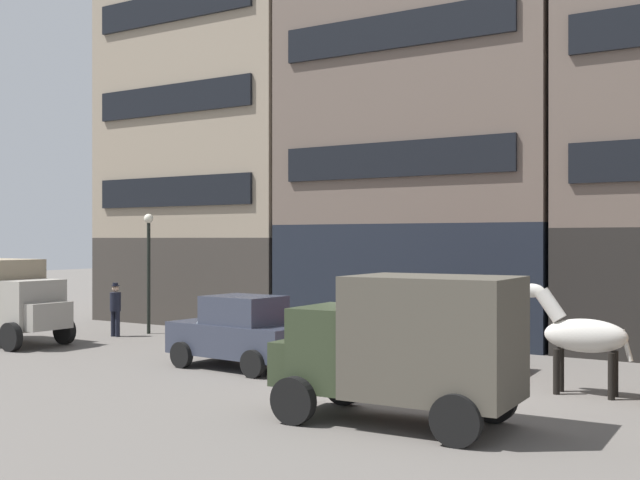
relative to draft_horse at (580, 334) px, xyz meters
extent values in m
plane|color=#605B56|center=(-3.09, -2.01, -1.27)|extent=(120.00, 120.00, 0.00)
cube|color=#38332D|center=(-16.11, 8.49, 0.38)|extent=(8.75, 6.72, 3.30)
cube|color=gray|center=(-16.11, 8.49, 7.19)|extent=(8.75, 6.72, 10.33)
cube|color=black|center=(-16.11, 5.07, 3.75)|extent=(7.35, 0.12, 1.10)
cube|color=black|center=(-16.11, 5.07, 7.19)|extent=(7.35, 0.12, 1.10)
cube|color=black|center=(-16.11, 5.07, 10.63)|extent=(7.35, 0.12, 1.10)
cube|color=black|center=(-6.93, 8.49, 0.60)|extent=(9.30, 6.72, 3.74)
cube|color=#66564C|center=(-6.93, 8.49, 8.44)|extent=(9.30, 6.72, 11.94)
cube|color=black|center=(-6.93, 5.07, 4.46)|extent=(7.81, 0.12, 1.10)
cube|color=black|center=(-6.93, 5.07, 8.44)|extent=(7.81, 0.12, 1.10)
ellipsoid|color=beige|center=(0.10, 0.00, -0.02)|extent=(1.71, 0.63, 0.70)
cylinder|color=beige|center=(-0.62, -0.01, 0.58)|extent=(0.67, 0.33, 0.76)
ellipsoid|color=beige|center=(-1.02, -0.02, 0.88)|extent=(0.56, 0.25, 0.30)
cylinder|color=beige|center=(0.91, 0.02, -0.17)|extent=(0.27, 0.11, 0.65)
cylinder|color=black|center=(-0.45, -0.19, -0.80)|extent=(0.14, 0.14, 0.95)
cylinder|color=black|center=(-0.45, 0.17, -0.80)|extent=(0.14, 0.14, 0.95)
cylinder|color=black|center=(0.65, -0.17, -0.80)|extent=(0.14, 0.14, 0.95)
cylinder|color=black|center=(0.65, 0.19, -0.80)|extent=(0.14, 0.14, 0.95)
cube|color=gray|center=(-15.99, -1.33, 0.00)|extent=(1.42, 1.72, 1.50)
cube|color=gray|center=(-15.29, -1.34, -0.30)|extent=(0.92, 1.46, 0.80)
cube|color=silver|center=(-15.54, -1.34, 0.25)|extent=(0.21, 1.36, 0.64)
cylinder|color=black|center=(-15.53, -0.39, -0.85)|extent=(0.84, 0.23, 0.84)
cylinder|color=black|center=(-15.55, -2.29, -0.85)|extent=(0.84, 0.23, 0.84)
cylinder|color=black|center=(-18.53, -0.35, -0.85)|extent=(0.84, 0.23, 0.84)
cube|color=#2D3823|center=(-3.20, -4.39, 0.00)|extent=(1.47, 1.75, 1.50)
cube|color=#2D3823|center=(-3.90, -4.41, -0.30)|extent=(0.96, 1.48, 0.80)
cube|color=#4C473D|center=(-1.40, -4.31, 0.30)|extent=(2.87, 2.01, 2.10)
cube|color=silver|center=(-3.65, -4.40, 0.25)|extent=(0.25, 1.37, 0.64)
cylinder|color=black|center=(-3.61, -5.35, -0.85)|extent=(0.85, 0.25, 0.84)
cylinder|color=black|center=(-3.69, -3.45, -0.85)|extent=(0.85, 0.25, 0.84)
cylinder|color=black|center=(-0.61, -5.23, -0.85)|extent=(0.85, 0.25, 0.84)
cylinder|color=black|center=(-0.69, -3.33, -0.85)|extent=(0.85, 0.25, 0.84)
cube|color=#333847|center=(-8.14, -1.10, -0.54)|extent=(3.82, 1.89, 0.80)
cube|color=#333847|center=(-7.99, -1.11, 0.21)|extent=(1.91, 1.58, 0.70)
cube|color=silver|center=(-8.83, -1.04, 0.08)|extent=(0.44, 1.33, 0.56)
cylinder|color=black|center=(-9.40, -1.84, -0.94)|extent=(0.67, 0.23, 0.66)
cylinder|color=black|center=(-9.27, -0.16, -0.94)|extent=(0.67, 0.23, 0.66)
cylinder|color=black|center=(-7.01, -2.03, -0.94)|extent=(0.67, 0.23, 0.66)
cylinder|color=black|center=(-6.87, -0.35, -0.94)|extent=(0.67, 0.23, 0.66)
cube|color=maroon|center=(-3.99, 1.42, -0.54)|extent=(3.79, 1.83, 0.80)
cube|color=maroon|center=(-4.14, 1.41, 0.21)|extent=(1.89, 1.55, 0.70)
cube|color=silver|center=(-3.29, 1.46, 0.08)|extent=(0.42, 1.33, 0.56)
cylinder|color=black|center=(-2.84, 2.33, -0.94)|extent=(0.67, 0.22, 0.66)
cylinder|color=black|center=(-2.74, 0.65, -0.94)|extent=(0.67, 0.22, 0.66)
cylinder|color=black|center=(-5.24, 2.18, -0.94)|extent=(0.67, 0.22, 0.66)
cylinder|color=black|center=(-5.13, 0.50, -0.94)|extent=(0.67, 0.22, 0.66)
cylinder|color=black|center=(-15.71, 1.79, -0.85)|extent=(0.16, 0.16, 0.85)
cylinder|color=black|center=(-15.51, 1.79, -0.85)|extent=(0.16, 0.16, 0.85)
cylinder|color=black|center=(-15.61, 1.79, -0.11)|extent=(0.40, 0.40, 0.62)
sphere|color=tan|center=(-15.61, 1.79, 0.33)|extent=(0.22, 0.22, 0.22)
cylinder|color=black|center=(-15.61, 1.79, 0.43)|extent=(0.28, 0.28, 0.02)
cylinder|color=black|center=(-15.61, 1.79, 0.48)|extent=(0.18, 0.18, 0.09)
cylinder|color=black|center=(-15.24, 2.96, 0.63)|extent=(0.12, 0.12, 3.80)
sphere|color=silver|center=(-15.24, 2.96, 2.69)|extent=(0.32, 0.32, 0.32)
camera|label=1|loc=(4.14, -16.79, 1.99)|focal=44.25mm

